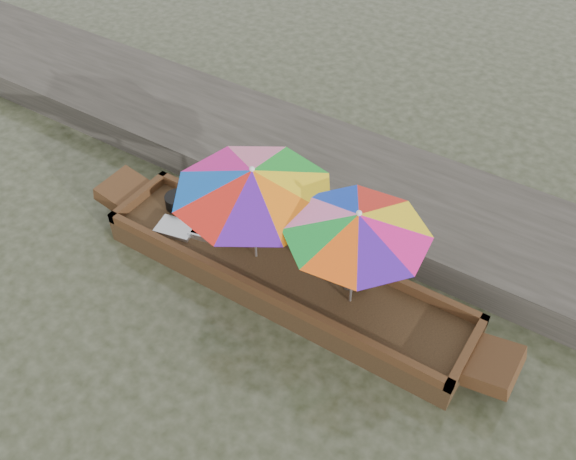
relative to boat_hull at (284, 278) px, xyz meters
The scene contains 11 objects.
water 0.17m from the boat_hull, ahead, with size 80.00×80.00×0.00m, color black.
dock 2.20m from the boat_hull, 90.00° to the left, with size 22.00×2.20×0.50m, color #2D2B26.
boat_hull is the anchor object (origin of this frame).
cooking_pot 2.05m from the boat_hull, behind, with size 0.38×0.38×0.20m, color black.
tray_crayfish 1.28m from the boat_hull, behind, with size 0.54×0.38×0.09m, color silver.
tray_scallop 1.75m from the boat_hull, behind, with size 0.54×0.38×0.06m, color silver.
charcoal_grill 0.95m from the boat_hull, 165.28° to the left, with size 0.36×0.36×0.17m, color black.
supply_bag 1.10m from the boat_hull, 24.67° to the left, with size 0.28×0.22×0.26m, color silver.
vendor 1.21m from the boat_hull, 16.16° to the left, with size 0.53×0.35×1.09m, color #3E3732.
umbrella_bow 1.05m from the boat_hull, behind, with size 2.09×2.09×1.55m, color yellow, non-canonical shape.
umbrella_stern 1.39m from the boat_hull, ahead, with size 1.77×1.77×1.55m, color #E5147F, non-canonical shape.
Camera 1 is at (3.23, -4.91, 6.71)m, focal length 40.00 mm.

